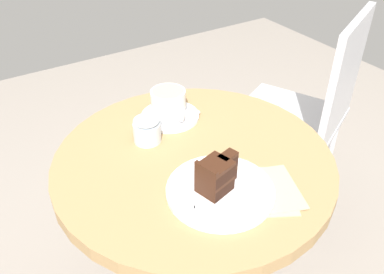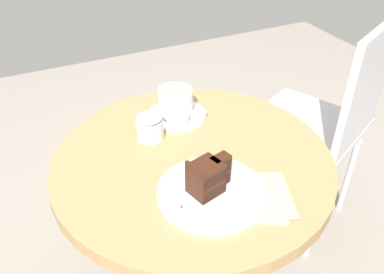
% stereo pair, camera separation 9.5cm
% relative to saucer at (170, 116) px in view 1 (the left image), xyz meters
% --- Properties ---
extents(cafe_table, '(0.66, 0.66, 0.72)m').
position_rel_saucer_xyz_m(cafe_table, '(0.18, -0.04, -0.13)').
color(cafe_table, '#A37F51').
rests_on(cafe_table, ground).
extents(saucer, '(0.16, 0.16, 0.01)m').
position_rel_saucer_xyz_m(saucer, '(0.00, 0.00, 0.00)').
color(saucer, white).
rests_on(saucer, cafe_table).
extents(coffee_cup, '(0.12, 0.09, 0.07)m').
position_rel_saucer_xyz_m(coffee_cup, '(-0.00, -0.00, 0.04)').
color(coffee_cup, white).
rests_on(coffee_cup, saucer).
extents(teaspoon, '(0.10, 0.06, 0.00)m').
position_rel_saucer_xyz_m(teaspoon, '(0.00, 0.05, 0.01)').
color(teaspoon, silver).
rests_on(teaspoon, saucer).
extents(cake_plate, '(0.23, 0.23, 0.01)m').
position_rel_saucer_xyz_m(cake_plate, '(0.31, -0.06, 0.00)').
color(cake_plate, white).
rests_on(cake_plate, cafe_table).
extents(cake_slice, '(0.07, 0.10, 0.08)m').
position_rel_saucer_xyz_m(cake_slice, '(0.31, -0.06, 0.04)').
color(cake_slice, black).
rests_on(cake_slice, cake_plate).
extents(fork, '(0.09, 0.15, 0.00)m').
position_rel_saucer_xyz_m(fork, '(0.34, -0.12, 0.01)').
color(fork, silver).
rests_on(fork, cake_plate).
extents(napkin, '(0.21, 0.21, 0.00)m').
position_rel_saucer_xyz_m(napkin, '(0.35, 0.02, -0.00)').
color(napkin, tan).
rests_on(napkin, cafe_table).
extents(cafe_chair, '(0.51, 0.51, 0.89)m').
position_rel_saucer_xyz_m(cafe_chair, '(-0.03, 0.60, -0.19)').
color(cafe_chair, '#BCBCC1').
rests_on(cafe_chair, ground).
extents(sugar_pot, '(0.07, 0.07, 0.07)m').
position_rel_saucer_xyz_m(sugar_pot, '(0.06, -0.10, 0.03)').
color(sugar_pot, silver).
rests_on(sugar_pot, cafe_table).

